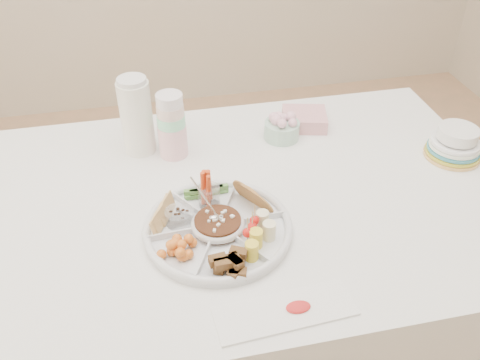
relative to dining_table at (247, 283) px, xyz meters
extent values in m
plane|color=tan|center=(0.00, 0.00, -0.38)|extent=(4.00, 4.00, 0.00)
cube|color=white|center=(0.00, 0.00, 0.00)|extent=(1.52, 1.02, 0.76)
cube|color=olive|center=(0.91, 0.25, 0.19)|extent=(0.53, 0.53, 1.14)
cylinder|color=silver|center=(-0.11, -0.14, 0.40)|extent=(0.40, 0.40, 0.04)
cylinder|color=black|center=(-0.11, -0.14, 0.41)|extent=(0.13, 0.13, 0.04)
cylinder|color=beige|center=(-0.18, 0.25, 0.50)|extent=(0.11, 0.11, 0.25)
cylinder|color=white|center=(-0.29, 0.29, 0.51)|extent=(0.11, 0.11, 0.26)
cylinder|color=#AEC3B6|center=(0.18, 0.27, 0.42)|extent=(0.13, 0.13, 0.09)
cube|color=pink|center=(0.27, 0.33, 0.40)|extent=(0.17, 0.16, 0.05)
cylinder|color=gold|center=(0.67, 0.05, 0.43)|extent=(0.22, 0.22, 0.11)
cube|color=white|center=(-0.01, -0.42, 0.38)|extent=(0.32, 0.12, 0.01)
camera|label=1|loc=(-0.26, -1.09, 1.30)|focal=38.00mm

